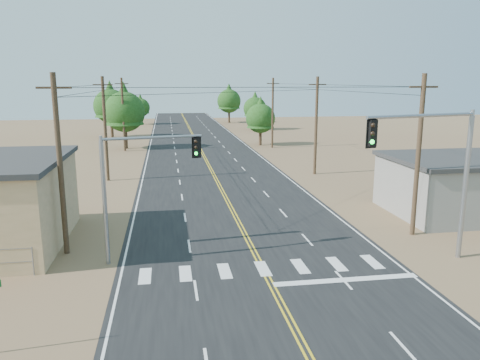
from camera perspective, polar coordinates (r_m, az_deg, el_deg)
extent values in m
plane|color=olive|center=(17.81, 8.40, -20.57)|extent=(220.00, 220.00, 0.00)
cube|color=black|center=(45.53, -2.82, -0.13)|extent=(15.00, 200.00, 0.02)
cylinder|color=gray|center=(25.79, -23.92, -9.04)|extent=(0.06, 0.06, 1.50)
cylinder|color=#4C3826|center=(27.28, -21.08, 1.58)|extent=(0.30, 0.30, 10.00)
cube|color=#4C3826|center=(26.90, -21.75, 10.41)|extent=(1.80, 0.12, 0.12)
cylinder|color=#4C3826|center=(46.85, -16.10, 5.94)|extent=(0.30, 0.30, 10.00)
cube|color=#4C3826|center=(46.63, -16.40, 11.08)|extent=(1.80, 0.12, 0.12)
cylinder|color=#4C3826|center=(66.68, -14.05, 7.71)|extent=(0.30, 0.30, 10.00)
cube|color=#4C3826|center=(66.53, -14.24, 11.32)|extent=(1.80, 0.12, 0.12)
cylinder|color=#4C3826|center=(30.70, 20.89, 2.67)|extent=(0.30, 0.30, 10.00)
cube|color=#4C3826|center=(30.37, 21.49, 10.51)|extent=(1.80, 0.12, 0.12)
cylinder|color=#4C3826|center=(48.92, 9.25, 6.49)|extent=(0.30, 0.30, 10.00)
cube|color=#4C3826|center=(48.71, 9.42, 11.41)|extent=(1.80, 0.12, 0.12)
cylinder|color=#4C3826|center=(68.15, 3.99, 8.12)|extent=(0.30, 0.30, 10.00)
cube|color=#4C3826|center=(68.00, 4.05, 11.65)|extent=(1.80, 0.12, 0.12)
cylinder|color=gray|center=(25.28, -16.16, -2.85)|extent=(0.22, 0.22, 6.56)
cylinder|color=gray|center=(24.68, -16.60, 4.54)|extent=(0.17, 0.17, 0.56)
cylinder|color=gray|center=(24.93, -10.59, 5.12)|extent=(5.16, 1.09, 0.15)
cube|color=black|center=(25.46, -5.34, 4.03)|extent=(0.37, 0.34, 1.03)
sphere|color=black|center=(25.25, -5.40, 4.71)|extent=(0.19, 0.19, 0.19)
sphere|color=black|center=(25.29, -5.39, 3.97)|extent=(0.19, 0.19, 0.19)
sphere|color=#0CE533|center=(25.34, -5.37, 3.24)|extent=(0.19, 0.19, 0.19)
cylinder|color=gray|center=(27.80, 25.72, -0.97)|extent=(0.27, 0.27, 7.77)
cylinder|color=gray|center=(27.28, 26.46, 7.01)|extent=(0.20, 0.20, 0.67)
cylinder|color=gray|center=(24.79, 21.38, 7.32)|extent=(6.58, 1.87, 0.18)
cube|color=black|center=(22.82, 15.77, 5.53)|extent=(0.46, 0.42, 1.22)
sphere|color=black|center=(22.59, 15.91, 6.45)|extent=(0.22, 0.22, 0.22)
sphere|color=black|center=(22.62, 15.86, 5.47)|extent=(0.22, 0.22, 0.22)
sphere|color=#0CE533|center=(22.67, 15.80, 4.50)|extent=(0.22, 0.22, 0.22)
cylinder|color=#3F2D1E|center=(69.42, -13.75, 5.16)|extent=(0.47, 0.47, 3.44)
cone|color=#1D3F12|center=(69.05, -13.95, 9.10)|extent=(5.35, 5.35, 6.11)
sphere|color=#1D3F12|center=(69.11, -13.89, 8.07)|extent=(5.73, 5.73, 5.73)
cylinder|color=#3F2D1E|center=(84.22, -15.35, 6.24)|extent=(0.50, 0.50, 3.50)
cone|color=#1D3F12|center=(83.91, -15.53, 9.54)|extent=(5.44, 5.44, 6.21)
sphere|color=#1D3F12|center=(83.96, -15.49, 8.68)|extent=(5.83, 5.83, 5.83)
cylinder|color=#3F2D1E|center=(108.01, -11.97, 7.30)|extent=(0.46, 0.46, 2.46)
cone|color=#1D3F12|center=(107.80, -12.05, 9.11)|extent=(3.83, 3.83, 4.37)
sphere|color=#1D3F12|center=(107.85, -12.03, 8.64)|extent=(4.10, 4.10, 4.10)
cylinder|color=#3F2D1E|center=(71.20, 2.49, 5.33)|extent=(0.44, 0.44, 2.65)
cone|color=#1D3F12|center=(70.87, 2.52, 8.29)|extent=(4.12, 4.12, 4.71)
sphere|color=#1D3F12|center=(70.94, 2.51, 7.52)|extent=(4.41, 4.41, 4.41)
cylinder|color=#3F2D1E|center=(93.97, 1.82, 6.98)|extent=(0.40, 0.40, 2.74)
cone|color=#1D3F12|center=(93.71, 1.84, 9.30)|extent=(4.27, 4.27, 4.88)
sphere|color=#1D3F12|center=(93.77, 1.84, 8.69)|extent=(4.57, 4.57, 4.57)
cylinder|color=#3F2D1E|center=(110.06, -1.34, 7.85)|extent=(0.48, 0.48, 3.27)
cone|color=#1D3F12|center=(109.82, -1.35, 10.21)|extent=(5.09, 5.09, 5.81)
sphere|color=#1D3F12|center=(109.87, -1.35, 9.60)|extent=(5.45, 5.45, 5.45)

